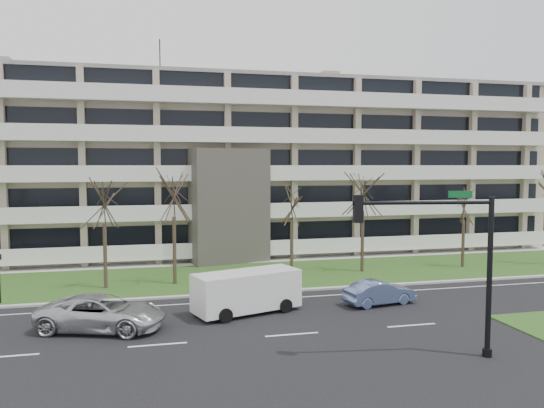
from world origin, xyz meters
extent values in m
plane|color=black|center=(0.00, 0.00, 0.00)|extent=(160.00, 160.00, 0.00)
cube|color=#2C4F1A|center=(0.00, 13.00, 0.03)|extent=(90.00, 10.00, 0.06)
cube|color=#B2B2AD|center=(0.00, 8.00, 0.06)|extent=(90.00, 0.35, 0.12)
cube|color=#B2B2AD|center=(0.00, 18.50, 0.04)|extent=(90.00, 2.00, 0.08)
cube|color=white|center=(0.00, 6.50, 0.01)|extent=(90.00, 0.12, 0.01)
cube|color=beige|center=(0.00, 25.50, 7.50)|extent=(60.00, 12.00, 15.00)
cube|color=gray|center=(0.00, 25.50, 15.15)|extent=(60.50, 12.50, 0.30)
cube|color=#4C4742|center=(0.00, 18.50, 4.50)|extent=(6.39, 3.69, 9.00)
cube|color=black|center=(0.00, 18.30, 2.00)|extent=(4.92, 1.19, 3.50)
cylinder|color=black|center=(-5.00, 25.50, 17.00)|extent=(0.10, 0.10, 3.50)
cube|color=black|center=(0.00, 19.48, 2.10)|extent=(58.00, 0.10, 1.80)
cube|color=white|center=(0.00, 18.80, 0.60)|extent=(58.00, 1.40, 0.22)
cube|color=white|center=(0.00, 18.15, 1.20)|extent=(58.00, 0.08, 1.00)
cube|color=black|center=(0.00, 19.48, 5.10)|extent=(58.00, 0.10, 1.80)
cube|color=white|center=(0.00, 18.80, 3.60)|extent=(58.00, 1.40, 0.22)
cube|color=white|center=(0.00, 18.15, 4.20)|extent=(58.00, 0.08, 1.00)
cube|color=black|center=(0.00, 19.48, 8.10)|extent=(58.00, 0.10, 1.80)
cube|color=white|center=(0.00, 18.80, 6.60)|extent=(58.00, 1.40, 0.22)
cube|color=white|center=(0.00, 18.15, 7.20)|extent=(58.00, 0.08, 1.00)
cube|color=black|center=(0.00, 19.48, 11.10)|extent=(58.00, 0.10, 1.80)
cube|color=white|center=(0.00, 18.80, 9.60)|extent=(58.00, 1.40, 0.22)
cube|color=white|center=(0.00, 18.15, 10.20)|extent=(58.00, 0.08, 1.00)
cube|color=black|center=(0.00, 19.48, 14.10)|extent=(58.00, 0.10, 1.80)
cube|color=white|center=(0.00, 18.80, 12.60)|extent=(58.00, 1.40, 0.22)
cube|color=white|center=(0.00, 18.15, 13.20)|extent=(58.00, 0.08, 1.00)
imported|color=silver|center=(-8.50, 2.73, 0.82)|extent=(6.43, 4.46, 1.63)
imported|color=#687AB5|center=(6.15, 3.95, 0.67)|extent=(4.25, 2.10, 1.34)
cube|color=white|center=(-1.33, 4.03, 1.19)|extent=(5.93, 3.66, 1.96)
cube|color=black|center=(-1.33, 4.03, 1.75)|extent=(5.49, 3.39, 0.72)
cube|color=white|center=(1.17, 4.84, 1.03)|extent=(0.94, 1.98, 1.24)
cylinder|color=black|center=(-2.69, 2.52, 0.36)|extent=(0.77, 0.47, 0.72)
cylinder|color=black|center=(-3.32, 4.48, 0.36)|extent=(0.77, 0.47, 0.72)
cylinder|color=black|center=(0.65, 3.59, 0.36)|extent=(0.77, 0.47, 0.72)
cylinder|color=black|center=(0.03, 5.55, 0.36)|extent=(0.77, 0.47, 0.72)
cylinder|color=black|center=(6.96, -4.49, 0.16)|extent=(0.39, 0.39, 0.32)
cylinder|color=black|center=(6.96, -4.49, 3.24)|extent=(0.22, 0.22, 6.48)
cylinder|color=black|center=(4.18, -4.09, 6.26)|extent=(5.58, 0.95, 0.15)
cube|color=black|center=(1.61, -3.72, 6.04)|extent=(0.39, 0.39, 1.08)
sphere|color=red|center=(1.61, -3.72, 6.39)|extent=(0.22, 0.22, 0.22)
sphere|color=orange|center=(1.61, -3.72, 6.04)|extent=(0.22, 0.22, 0.22)
sphere|color=green|center=(1.61, -3.72, 5.70)|extent=(0.22, 0.22, 0.22)
cube|color=#0C5926|center=(5.67, -4.31, 6.58)|extent=(0.97, 0.18, 0.27)
cylinder|color=#382B21|center=(-8.93, 11.35, 2.07)|extent=(0.24, 0.24, 4.13)
cylinder|color=#382B21|center=(-4.66, 11.58, 2.20)|extent=(0.24, 0.24, 4.40)
cylinder|color=#382B21|center=(3.45, 12.48, 1.93)|extent=(0.24, 0.24, 3.85)
cylinder|color=#382B21|center=(8.73, 12.48, 2.22)|extent=(0.24, 0.24, 4.44)
cylinder|color=#382B21|center=(16.82, 12.34, 1.80)|extent=(0.24, 0.24, 3.59)
camera|label=1|loc=(-6.36, -22.83, 7.74)|focal=35.00mm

